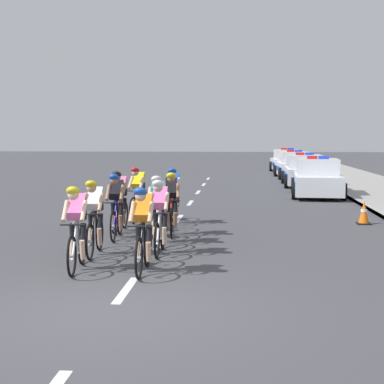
% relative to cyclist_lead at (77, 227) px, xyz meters
% --- Properties ---
extents(ground_plane, '(160.00, 160.00, 0.00)m').
position_rel_cyclist_lead_xyz_m(ground_plane, '(1.11, -2.32, -0.79)').
color(ground_plane, '#424247').
extents(kerb_edge, '(0.16, 60.00, 0.13)m').
position_rel_cyclist_lead_xyz_m(kerb_edge, '(7.05, 11.68, -0.72)').
color(kerb_edge, '#9E9E99').
rests_on(kerb_edge, ground).
extents(lane_markings_centre, '(0.14, 29.60, 0.01)m').
position_rel_cyclist_lead_xyz_m(lane_markings_centre, '(1.11, 8.76, -0.78)').
color(lane_markings_centre, white).
rests_on(lane_markings_centre, ground).
extents(cyclist_lead, '(0.44, 1.72, 1.56)m').
position_rel_cyclist_lead_xyz_m(cyclist_lead, '(0.00, 0.00, 0.00)').
color(cyclist_lead, black).
rests_on(cyclist_lead, ground).
extents(cyclist_second, '(0.42, 1.72, 1.56)m').
position_rel_cyclist_lead_xyz_m(cyclist_second, '(1.19, -0.08, 0.00)').
color(cyclist_second, black).
rests_on(cyclist_second, ground).
extents(cyclist_third, '(0.43, 1.72, 1.56)m').
position_rel_cyclist_lead_xyz_m(cyclist_third, '(-0.02, 1.36, 0.00)').
color(cyclist_third, black).
rests_on(cyclist_third, ground).
extents(cyclist_fourth, '(0.42, 1.72, 1.56)m').
position_rel_cyclist_lead_xyz_m(cyclist_fourth, '(1.26, 1.59, 0.00)').
color(cyclist_fourth, black).
rests_on(cyclist_fourth, ground).
extents(cyclist_fifth, '(0.43, 1.72, 1.56)m').
position_rel_cyclist_lead_xyz_m(cyclist_fifth, '(0.02, 3.32, 0.00)').
color(cyclist_fifth, black).
rests_on(cyclist_fifth, ground).
extents(cyclist_sixth, '(0.43, 1.72, 1.56)m').
position_rel_cyclist_lead_xyz_m(cyclist_sixth, '(1.05, 2.79, 0.00)').
color(cyclist_sixth, black).
rests_on(cyclist_sixth, ground).
extents(cyclist_seventh, '(0.42, 1.72, 1.56)m').
position_rel_cyclist_lead_xyz_m(cyclist_seventh, '(-0.12, 4.34, 0.00)').
color(cyclist_seventh, black).
rests_on(cyclist_seventh, ground).
extents(cyclist_eighth, '(0.45, 1.72, 1.56)m').
position_rel_cyclist_lead_xyz_m(cyclist_eighth, '(1.23, 3.91, 0.00)').
color(cyclist_eighth, black).
rests_on(cyclist_eighth, ground).
extents(cyclist_ninth, '(0.45, 1.72, 1.56)m').
position_rel_cyclist_lead_xyz_m(cyclist_ninth, '(0.03, 6.18, 0.00)').
color(cyclist_ninth, black).
rests_on(cyclist_ninth, ground).
extents(cyclist_tenth, '(0.42, 1.72, 1.56)m').
position_rel_cyclist_lead_xyz_m(cyclist_tenth, '(1.07, 5.81, 0.00)').
color(cyclist_tenth, black).
rests_on(cyclist_tenth, ground).
extents(police_car_nearest, '(2.26, 4.52, 1.59)m').
position_rel_cyclist_lead_xyz_m(police_car_nearest, '(5.91, 13.51, -0.11)').
color(police_car_nearest, silver).
rests_on(police_car_nearest, ground).
extents(police_car_second, '(2.06, 4.43, 1.59)m').
position_rel_cyclist_lead_xyz_m(police_car_second, '(5.92, 18.37, -0.11)').
color(police_car_second, silver).
rests_on(police_car_second, ground).
extents(police_car_third, '(2.12, 4.46, 1.59)m').
position_rel_cyclist_lead_xyz_m(police_car_third, '(5.92, 23.67, -0.11)').
color(police_car_third, white).
rests_on(police_car_third, ground).
extents(police_car_furthest, '(2.14, 4.47, 1.59)m').
position_rel_cyclist_lead_xyz_m(police_car_furthest, '(5.92, 28.72, -0.11)').
color(police_car_furthest, white).
rests_on(police_car_furthest, ground).
extents(traffic_cone_near, '(0.36, 0.36, 0.64)m').
position_rel_cyclist_lead_xyz_m(traffic_cone_near, '(6.21, 6.07, -0.48)').
color(traffic_cone_near, black).
rests_on(traffic_cone_near, ground).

